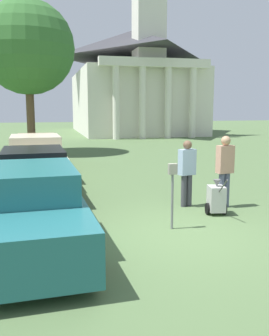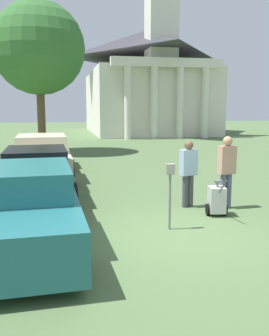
% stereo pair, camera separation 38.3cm
% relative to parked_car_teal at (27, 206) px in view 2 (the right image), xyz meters
% --- Properties ---
extents(ground_plane, '(120.00, 120.00, 0.00)m').
position_rel_parked_car_teal_xyz_m(ground_plane, '(2.82, -0.21, -0.68)').
color(ground_plane, '#4C663D').
extents(parked_car_teal, '(2.11, 5.30, 1.48)m').
position_rel_parked_car_teal_xyz_m(parked_car_teal, '(0.00, 0.00, 0.00)').
color(parked_car_teal, '#23666B').
rests_on(parked_car_teal, ground_plane).
extents(parked_car_black, '(2.06, 5.14, 1.45)m').
position_rel_parked_car_teal_xyz_m(parked_car_black, '(-0.00, 3.24, -0.00)').
color(parked_car_black, black).
rests_on(parked_car_black, ground_plane).
extents(parked_car_cream, '(2.13, 5.11, 1.58)m').
position_rel_parked_car_teal_xyz_m(parked_car_cream, '(-0.00, 6.34, 0.06)').
color(parked_car_cream, beige).
rests_on(parked_car_cream, ground_plane).
extents(parked_car_tan, '(2.08, 4.82, 1.40)m').
position_rel_parked_car_teal_xyz_m(parked_car_tan, '(-0.00, 9.50, -0.03)').
color(parked_car_tan, tan).
rests_on(parked_car_tan, ground_plane).
extents(parking_meter, '(0.18, 0.09, 1.39)m').
position_rel_parked_car_teal_xyz_m(parking_meter, '(2.85, 0.14, 0.28)').
color(parking_meter, slate).
rests_on(parking_meter, ground_plane).
extents(person_worker, '(0.46, 0.31, 1.71)m').
position_rel_parked_car_teal_xyz_m(person_worker, '(3.82, 1.78, 0.29)').
color(person_worker, '#3F3F47').
rests_on(person_worker, ground_plane).
extents(person_supervisor, '(0.45, 0.28, 1.83)m').
position_rel_parked_car_teal_xyz_m(person_supervisor, '(4.72, 1.48, 0.37)').
color(person_supervisor, '#515670').
rests_on(person_supervisor, ground_plane).
extents(equipment_cart, '(0.51, 1.00, 1.00)m').
position_rel_parked_car_teal_xyz_m(equipment_cart, '(4.23, 0.91, -0.30)').
color(equipment_cart, '#B2B2AD').
rests_on(equipment_cart, ground_plane).
extents(church, '(11.05, 16.73, 22.92)m').
position_rel_parked_car_teal_xyz_m(church, '(9.23, 30.49, 4.77)').
color(church, silver).
rests_on(church, ground_plane).
extents(shade_tree, '(5.02, 5.02, 8.22)m').
position_rel_parked_car_teal_xyz_m(shade_tree, '(-0.36, 14.55, 5.01)').
color(shade_tree, brown).
rests_on(shade_tree, ground_plane).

